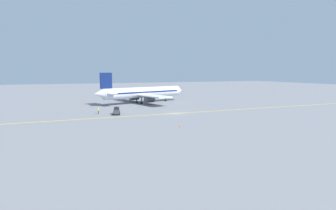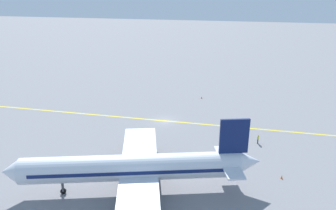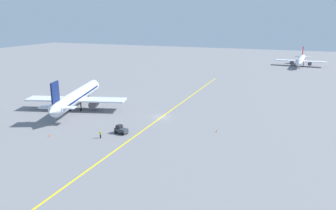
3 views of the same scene
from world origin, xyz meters
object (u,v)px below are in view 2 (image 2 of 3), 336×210
airplane_at_gate (135,168)px  baggage_tug_dark (235,131)px  traffic_cone_mid_apron (282,177)px  traffic_cone_near_nose (202,97)px  ground_crew_worker (258,139)px

airplane_at_gate → baggage_tug_dark: bearing=-32.1°
baggage_tug_dark → traffic_cone_mid_apron: (-13.89, -7.13, -0.63)m
airplane_at_gate → traffic_cone_mid_apron: size_ratio=63.58×
baggage_tug_dark → traffic_cone_near_nose: size_ratio=5.92×
traffic_cone_near_nose → ground_crew_worker: bearing=-150.7°
ground_crew_worker → traffic_cone_mid_apron: ground_crew_worker is taller
ground_crew_worker → traffic_cone_near_nose: (22.78, 12.80, -0.63)m
baggage_tug_dark → ground_crew_worker: 4.98m
airplane_at_gate → traffic_cone_near_nose: (41.36, -4.76, -3.43)m
ground_crew_worker → traffic_cone_near_nose: bearing=29.3°
baggage_tug_dark → ground_crew_worker: size_ratio=1.94×
ground_crew_worker → traffic_cone_mid_apron: 11.53m
baggage_tug_dark → traffic_cone_mid_apron: 15.63m
traffic_cone_near_nose → traffic_cone_mid_apron: bearing=-155.0°
baggage_tug_dark → traffic_cone_mid_apron: baggage_tug_dark is taller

